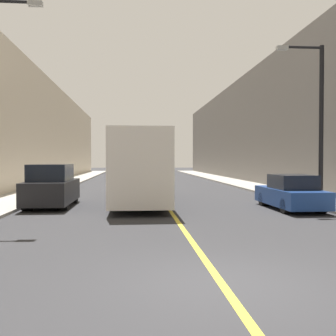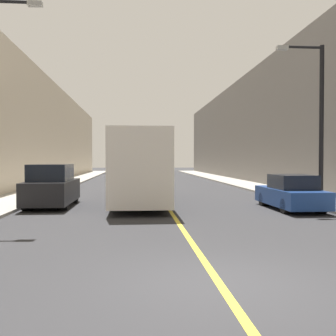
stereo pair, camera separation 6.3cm
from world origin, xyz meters
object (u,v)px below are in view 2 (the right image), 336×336
street_lamp_right (318,115)px  parked_suv_left (52,187)px  car_right_near (291,194)px  bus (139,166)px

street_lamp_right → parked_suv_left: bearing=171.8°
car_right_near → street_lamp_right: 3.69m
parked_suv_left → car_right_near: (10.66, -1.88, -0.22)m
bus → car_right_near: bearing=-30.7°
bus → parked_suv_left: bus is taller
bus → parked_suv_left: bearing=-153.1°
bus → street_lamp_right: bearing=-25.6°
parked_suv_left → street_lamp_right: 12.48m
parked_suv_left → street_lamp_right: size_ratio=0.64×
bus → car_right_near: 7.78m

